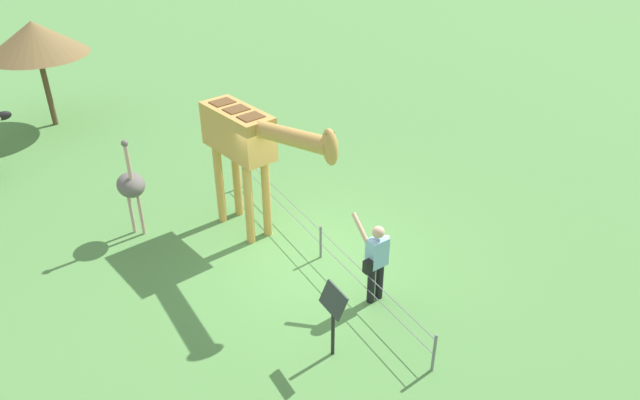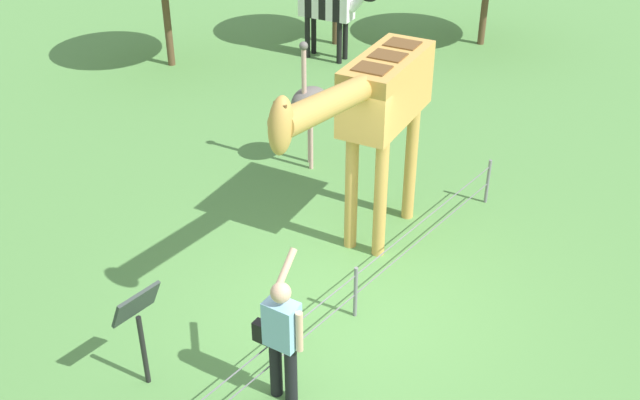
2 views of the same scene
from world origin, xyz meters
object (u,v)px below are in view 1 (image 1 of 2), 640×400
Objects in this scene: shade_hut_aside at (35,38)px; info_sign at (333,309)px; giraffe at (248,141)px; ostrich at (131,185)px; visitor at (376,259)px.

shade_hut_aside is 12.61m from info_sign.
shade_hut_aside is at bearing -169.28° from info_sign.
giraffe reaches higher than info_sign.
shade_hut_aside is at bearing -175.43° from ostrich.
shade_hut_aside is at bearing -162.20° from giraffe.
shade_hut_aside reaches higher than info_sign.
giraffe is 1.70× the size of ostrich.
visitor is at bearing 35.71° from ostrich.
visitor is 5.34m from ostrich.
info_sign is (3.89, -0.37, -1.21)m from giraffe.
ostrich is 5.42m from info_sign.
giraffe is at bearing 17.80° from shade_hut_aside.
info_sign is (0.79, -1.36, 0.05)m from visitor.
visitor is 1.58m from info_sign.
info_sign is at bearing 18.90° from ostrich.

